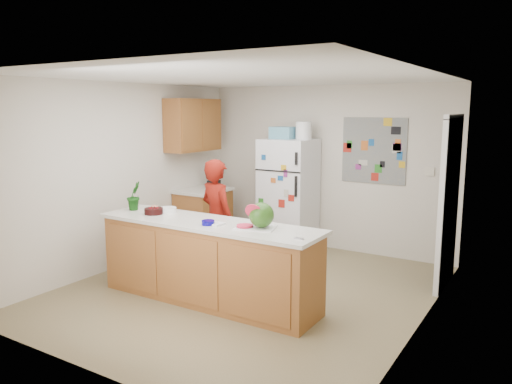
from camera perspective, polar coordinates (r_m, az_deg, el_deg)
The scene contains 26 objects.
floor at distance 6.10m, azimuth -1.01°, elevation -11.26°, with size 4.00×4.50×0.02m, color brown.
wall_back at distance 7.75m, azimuth 8.01°, elevation 2.74°, with size 4.00×0.02×2.50m, color beige.
wall_left at distance 7.05m, azimuth -14.94°, elevation 1.84°, with size 0.02×4.50×2.50m, color beige.
wall_right at distance 5.00m, azimuth 18.75°, elevation -1.41°, with size 0.02×4.50×2.50m, color beige.
ceiling at distance 5.71m, azimuth -1.08°, elevation 13.10°, with size 4.00×4.50×0.02m, color white.
doorway at distance 6.44m, azimuth 21.35°, elevation -1.27°, with size 0.03×0.85×2.04m, color black.
peninsula_base at distance 5.67m, azimuth -5.49°, elevation -8.11°, with size 2.60×0.62×0.88m, color brown.
peninsula_top at distance 5.55m, azimuth -5.57°, elevation -3.58°, with size 2.68×0.70×0.04m, color silver.
side_counter_base at distance 7.97m, azimuth -6.03°, elevation -3.01°, with size 0.60×0.80×0.86m, color brown.
side_counter_top at distance 7.88m, azimuth -6.09°, elevation 0.18°, with size 0.64×0.84×0.04m, color silver.
upper_cabinets at distance 7.83m, azimuth -7.21°, elevation 7.60°, with size 0.35×1.00×0.80m, color brown.
refrigerator at distance 7.67m, azimuth 3.72°, elevation -0.28°, with size 0.75×0.70×1.70m, color silver.
fridge_top_bin at distance 7.61m, azimuth 3.13°, elevation 6.78°, with size 0.35×0.28×0.18m, color #5999B2.
photo_collage at distance 7.44m, azimuth 13.31°, elevation 4.62°, with size 0.95×0.01×0.95m, color slate.
person at distance 6.38m, azimuth -4.46°, elevation -3.07°, with size 0.56×0.37×1.53m, color #680F08.
blender_appliance at distance 8.00m, azimuth -4.85°, elevation 1.86°, with size 0.13×0.13×0.38m, color black.
cutting_board at distance 5.22m, azimuth -0.05°, elevation -4.10°, with size 0.41×0.30×0.01m, color white.
watermelon at distance 5.17m, azimuth 0.63°, elevation -2.65°, with size 0.26×0.26×0.26m, color #1C510D.
watermelon_slice at distance 5.22m, azimuth -1.29°, elevation -3.89°, with size 0.17×0.17×0.02m, color #DF2148.
cherry_bowl at distance 6.03m, azimuth -11.61°, elevation -2.15°, with size 0.22×0.22×0.07m, color black.
white_bowl at distance 6.09m, azimuth -10.06°, elevation -2.03°, with size 0.21×0.21×0.06m, color white.
cobalt_bowl at distance 5.38m, azimuth -5.49°, elevation -3.50°, with size 0.14×0.14×0.05m, color #080369.
plate at distance 6.13m, azimuth -11.52°, elevation -2.20°, with size 0.24×0.24×0.02m, color beige.
paper_towel at distance 5.39m, azimuth -4.63°, elevation -3.63°, with size 0.17×0.15×0.02m, color white.
keys at distance 4.81m, azimuth 4.92°, elevation -5.31°, with size 0.09×0.04×0.01m, color gray.
potted_plant at distance 6.31m, azimuth -13.78°, elevation -0.41°, with size 0.19×0.16×0.35m, color #18400D.
Camera 1 is at (3.08, -4.80, 2.16)m, focal length 35.00 mm.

